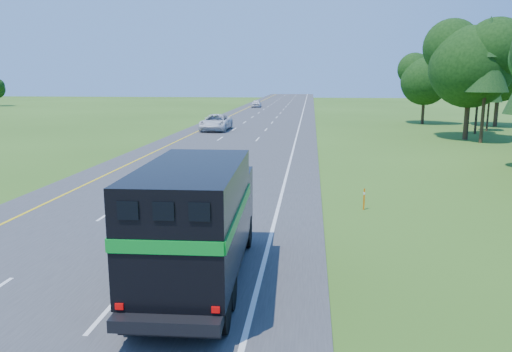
# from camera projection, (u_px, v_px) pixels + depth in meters

# --- Properties ---
(road) EXTENTS (15.00, 260.00, 0.04)m
(road) POSITION_uv_depth(u_px,v_px,m) (243.00, 136.00, 51.17)
(road) COLOR #38383A
(road) RESTS_ON ground
(lane_markings) EXTENTS (11.15, 260.00, 0.01)m
(lane_markings) POSITION_uv_depth(u_px,v_px,m) (243.00, 135.00, 51.16)
(lane_markings) COLOR yellow
(lane_markings) RESTS_ON road
(horse_truck) EXTENTS (2.80, 8.18, 3.58)m
(horse_truck) POSITION_uv_depth(u_px,v_px,m) (198.00, 219.00, 14.07)
(horse_truck) COLOR black
(horse_truck) RESTS_ON road
(white_suv) EXTENTS (2.97, 6.42, 1.78)m
(white_suv) POSITION_uv_depth(u_px,v_px,m) (216.00, 122.00, 55.81)
(white_suv) COLOR silver
(white_suv) RESTS_ON road
(far_car) EXTENTS (1.75, 4.32, 1.47)m
(far_car) POSITION_uv_depth(u_px,v_px,m) (256.00, 104.00, 99.11)
(far_car) COLOR silver
(far_car) RESTS_ON road
(delineator) EXTENTS (0.08, 0.04, 0.98)m
(delineator) POSITION_uv_depth(u_px,v_px,m) (364.00, 198.00, 22.50)
(delineator) COLOR #D85F0B
(delineator) RESTS_ON ground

